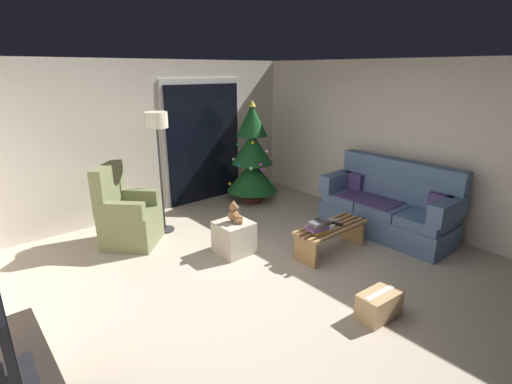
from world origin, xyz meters
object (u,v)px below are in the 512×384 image
remote_black (337,224)px  remote_graphite (324,225)px  teddy_bear_chestnut (234,214)px  cardboard_box_taped_mid_floor (379,305)px  book_stack (318,227)px  television (5,333)px  cell_phone (319,221)px  christmas_tree (252,158)px  remote_white (332,227)px  coffee_table (331,234)px  armchair (127,217)px  couch (388,207)px  ottoman (234,237)px  floor_lamp (157,132)px  remote_silver (334,220)px

remote_black → remote_graphite: bearing=-44.5°
teddy_bear_chestnut → cardboard_box_taped_mid_floor: size_ratio=0.61×
book_stack → television: 3.49m
remote_graphite → teddy_bear_chestnut: bearing=63.6°
cell_phone → cardboard_box_taped_mid_floor: size_ratio=0.31×
remote_graphite → christmas_tree: (0.59, 2.18, 0.43)m
christmas_tree → teddy_bear_chestnut: size_ratio=6.49×
teddy_bear_chestnut → christmas_tree: bearing=43.8°
remote_graphite → cell_phone: cell_phone is taller
remote_black → cell_phone: 0.40m
television → teddy_bear_chestnut: (2.67, 1.59, -0.50)m
cell_phone → remote_white: bearing=7.9°
coffee_table → cell_phone: bearing=-174.0°
cell_phone → armchair: bearing=142.6°
armchair → coffee_table: bearing=-45.9°
teddy_bear_chestnut → book_stack: bearing=-51.3°
couch → ottoman: couch is taller
christmas_tree → cardboard_box_taped_mid_floor: 3.72m
couch → armchair: 3.77m
ottoman → remote_graphite: bearing=-40.2°
book_stack → television: bearing=-167.5°
remote_white → ottoman: (-0.93, 0.88, -0.18)m
couch → remote_white: couch is taller
remote_white → floor_lamp: size_ratio=0.09×
armchair → remote_graphite: bearing=-46.3°
ottoman → teddy_bear_chestnut: bearing=-40.0°
armchair → couch: bearing=-34.5°
remote_black → christmas_tree: size_ratio=0.08×
remote_black → ottoman: ottoman is taller
ottoman → remote_white: bearing=-43.7°
armchair → christmas_tree: bearing=5.4°
remote_white → ottoman: bearing=-152.6°
armchair → ottoman: 1.53m
couch → floor_lamp: floor_lamp is taller
coffee_table → floor_lamp: bearing=123.1°
christmas_tree → cardboard_box_taped_mid_floor: christmas_tree is taller
coffee_table → book_stack: 0.36m
remote_black → cell_phone: (-0.37, -0.01, 0.15)m
book_stack → armchair: armchair is taller
ottoman → cardboard_box_taped_mid_floor: size_ratio=0.95×
teddy_bear_chestnut → remote_white: bearing=-43.7°
remote_silver → cell_phone: (-0.45, -0.13, 0.15)m
cardboard_box_taped_mid_floor → teddy_bear_chestnut: bearing=97.1°
remote_graphite → ottoman: (-0.91, 0.77, -0.18)m
coffee_table → remote_black: size_ratio=7.05×
book_stack → teddy_bear_chestnut: teddy_bear_chestnut is taller
teddy_bear_chestnut → floor_lamp: bearing=106.6°
ottoman → teddy_bear_chestnut: (0.01, -0.01, 0.34)m
remote_silver → cardboard_box_taped_mid_floor: (-0.89, -1.29, -0.26)m
christmas_tree → floor_lamp: 1.99m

